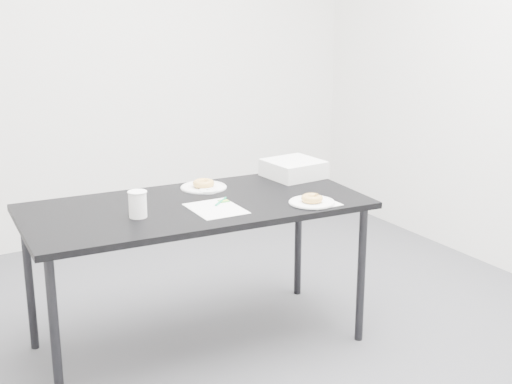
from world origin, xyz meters
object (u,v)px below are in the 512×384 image
table (196,215)px  scorecard (216,209)px  plate_near (312,202)px  donut_far (204,183)px  coffee_cup (138,204)px  donut_near (312,198)px  bakery_box (293,169)px  pen (221,201)px  plate_far (204,187)px

table → scorecard: 0.15m
plate_near → donut_far: 0.61m
coffee_cup → donut_near: bearing=-15.4°
donut_far → bakery_box: (0.53, -0.04, 0.02)m
pen → bakery_box: bearing=-18.9°
donut_near → bakery_box: 0.51m
coffee_cup → bakery_box: 1.03m
donut_near → plate_near: bearing=0.0°
plate_near → pen: bearing=148.2°
table → donut_far: (0.16, 0.23, 0.08)m
coffee_cup → bakery_box: (1.00, 0.25, -0.01)m
plate_far → coffee_cup: (-0.47, -0.29, 0.06)m
bakery_box → coffee_cup: bearing=-170.0°
donut_near → coffee_cup: coffee_cup is taller
donut_far → plate_far: bearing=0.0°
pen → plate_near: (0.37, -0.23, -0.00)m
donut_far → bakery_box: bakery_box is taller
scorecard → table: bearing=111.0°
plate_near → donut_far: donut_far is taller
donut_far → coffee_cup: 0.56m
scorecard → plate_near: 0.47m
donut_near → table: bearing=149.6°
donut_near → coffee_cup: size_ratio=0.86×
coffee_cup → scorecard: bearing=-10.1°
table → bakery_box: bearing=19.3°
plate_far → donut_far: 0.02m
bakery_box → table: bearing=-168.7°
scorecard → pen: size_ratio=2.15×
donut_near → pen: bearing=148.2°
donut_near → bakery_box: bearing=67.0°
donut_near → plate_far: (-0.33, 0.51, -0.02)m
pen → donut_near: (0.37, -0.23, 0.02)m
pen → plate_far: 0.28m
donut_far → table: bearing=-124.3°
plate_near → bakery_box: bearing=67.0°
bakery_box → donut_near: bearing=-117.0°
table → pen: pen is taller
coffee_cup → bakery_box: bearing=14.1°
plate_far → coffee_cup: size_ratio=1.95×
pen → coffee_cup: coffee_cup is taller
donut_far → coffee_cup: size_ratio=0.92×
table → plate_far: (0.16, 0.23, 0.06)m
scorecard → bakery_box: bakery_box is taller
pen → coffee_cup: bearing=139.9°
table → donut_far: bearing=59.7°
plate_near → coffee_cup: 0.83m
bakery_box → plate_near: bearing=-117.0°
plate_far → donut_far: size_ratio=2.13×
scorecard → pen: bearing=50.5°
scorecard → plate_near: (0.44, -0.16, 0.00)m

